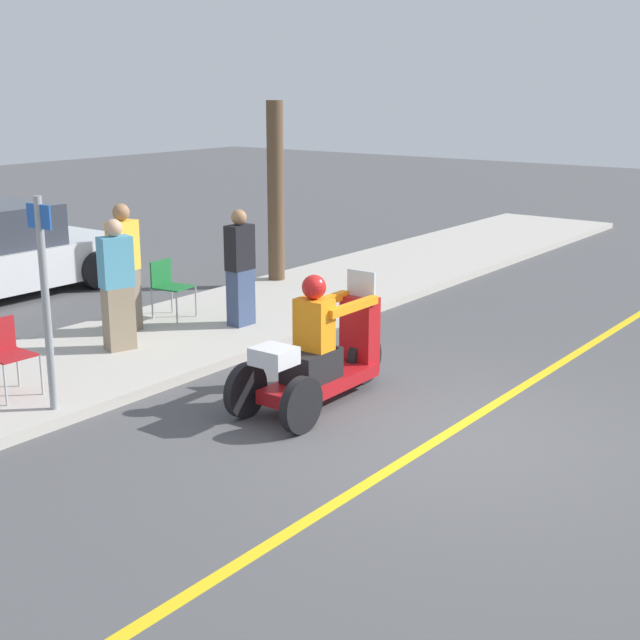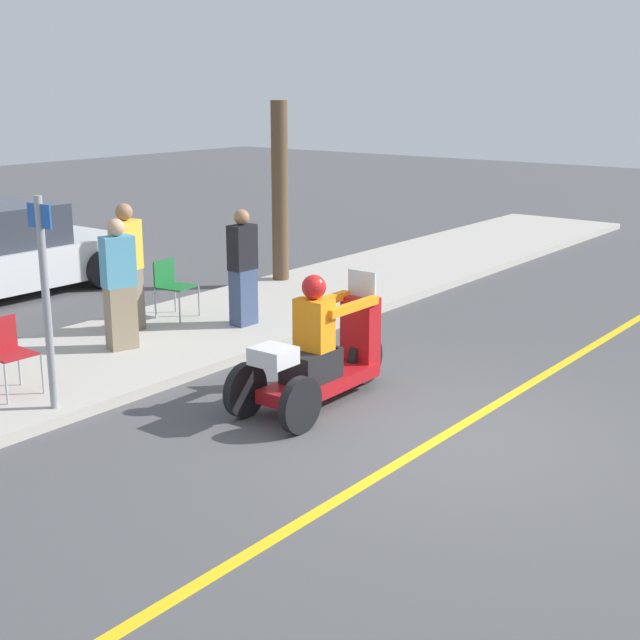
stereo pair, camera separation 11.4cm
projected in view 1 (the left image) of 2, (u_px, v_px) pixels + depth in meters
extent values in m
plane|color=#4C4C4F|center=(445.00, 436.00, 8.82)|extent=(60.00, 60.00, 0.00)
cube|color=gold|center=(445.00, 435.00, 8.83)|extent=(24.00, 0.12, 0.01)
cube|color=#B2ADA3|center=(131.00, 349.00, 11.47)|extent=(28.00, 2.80, 0.12)
cylinder|color=black|center=(364.00, 359.00, 10.31)|extent=(0.58, 0.10, 0.58)
cylinder|color=black|center=(301.00, 405.00, 8.82)|extent=(0.58, 0.10, 0.58)
cylinder|color=black|center=(246.00, 390.00, 9.25)|extent=(0.58, 0.10, 0.58)
cube|color=#AD1419|center=(320.00, 383.00, 9.67)|extent=(1.55, 0.51, 0.15)
cube|color=black|center=(311.00, 365.00, 9.49)|extent=(0.62, 0.40, 0.33)
cube|color=#AD1419|center=(360.00, 335.00, 10.16)|extent=(0.24, 0.40, 0.89)
cube|color=silver|center=(361.00, 284.00, 10.02)|extent=(0.03, 0.37, 0.30)
cube|color=silver|center=(274.00, 356.00, 8.94)|extent=(0.36, 0.40, 0.18)
cube|color=orange|center=(314.00, 324.00, 9.41)|extent=(0.26, 0.38, 0.55)
sphere|color=red|center=(314.00, 287.00, 9.31)|extent=(0.26, 0.26, 0.26)
cube|color=gray|center=(330.00, 363.00, 9.56)|extent=(0.14, 0.14, 0.33)
cube|color=gray|center=(313.00, 359.00, 9.69)|extent=(0.14, 0.14, 0.33)
cube|color=orange|center=(353.00, 307.00, 9.59)|extent=(0.86, 0.09, 0.09)
cube|color=orange|center=(323.00, 301.00, 9.82)|extent=(0.86, 0.09, 0.09)
cube|color=gray|center=(119.00, 318.00, 11.18)|extent=(0.41, 0.33, 0.80)
cube|color=#4C99B7|center=(116.00, 262.00, 11.00)|extent=(0.45, 0.34, 0.64)
sphere|color=tan|center=(114.00, 228.00, 10.89)|extent=(0.22, 0.22, 0.22)
cube|color=#38476B|center=(241.00, 297.00, 12.32)|extent=(0.35, 0.24, 0.78)
cube|color=black|center=(240.00, 247.00, 12.14)|extent=(0.39, 0.24, 0.62)
sphere|color=#9E704C|center=(239.00, 217.00, 12.04)|extent=(0.21, 0.21, 0.21)
cube|color=#726656|center=(126.00, 301.00, 11.98)|extent=(0.41, 0.32, 0.84)
cube|color=gold|center=(123.00, 246.00, 11.79)|extent=(0.45, 0.33, 0.67)
sphere|color=#9E704C|center=(121.00, 212.00, 11.67)|extent=(0.23, 0.23, 0.23)
cylinder|color=#A5A8AD|center=(5.00, 386.00, 9.25)|extent=(0.02, 0.02, 0.44)
cylinder|color=#A5A8AD|center=(42.00, 375.00, 9.58)|extent=(0.02, 0.02, 0.44)
cylinder|color=#A5A8AD|center=(18.00, 367.00, 9.84)|extent=(0.02, 0.02, 0.44)
cube|color=maroon|center=(10.00, 356.00, 9.48)|extent=(0.45, 0.45, 0.02)
cylinder|color=#A5A8AD|center=(177.00, 308.00, 12.45)|extent=(0.02, 0.02, 0.44)
cylinder|color=#A5A8AD|center=(196.00, 301.00, 12.82)|extent=(0.02, 0.02, 0.44)
cylinder|color=#A5A8AD|center=(152.00, 304.00, 12.66)|extent=(0.02, 0.02, 0.44)
cylinder|color=#A5A8AD|center=(172.00, 298.00, 13.03)|extent=(0.02, 0.02, 0.44)
cube|color=#19662D|center=(174.00, 287.00, 12.68)|extent=(0.49, 0.49, 0.02)
cube|color=#19662D|center=(161.00, 273.00, 12.74)|extent=(0.44, 0.08, 0.38)
cylinder|color=black|center=(97.00, 270.00, 15.08)|extent=(0.64, 0.22, 0.64)
cylinder|color=black|center=(33.00, 258.00, 16.11)|extent=(0.64, 0.22, 0.64)
cylinder|color=brown|center=(276.00, 192.00, 14.94)|extent=(0.28, 0.28, 2.99)
cylinder|color=gray|center=(46.00, 306.00, 8.93)|extent=(0.08, 0.08, 2.20)
cube|color=#1E51AD|center=(39.00, 216.00, 8.69)|extent=(0.02, 0.36, 0.24)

